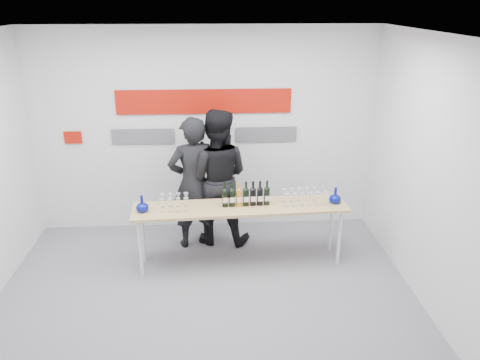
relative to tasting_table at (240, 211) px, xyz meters
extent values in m
plane|color=slate|center=(-0.45, -0.81, -0.77)|extent=(5.00, 5.00, 0.00)
cube|color=silver|center=(-0.45, 1.19, 0.73)|extent=(5.00, 0.04, 3.00)
cube|color=#AA1307|center=(-0.45, 1.16, 1.18)|extent=(2.50, 0.02, 0.35)
cube|color=#59595E|center=(-1.35, 1.16, 0.68)|extent=(0.90, 0.02, 0.22)
cube|color=#59595E|center=(0.45, 1.16, 0.68)|extent=(0.90, 0.02, 0.22)
cube|color=#AA1307|center=(-2.35, 1.16, 0.68)|extent=(0.25, 0.02, 0.18)
cube|color=tan|center=(0.00, 0.00, 0.04)|extent=(2.78, 0.68, 0.04)
cylinder|color=silver|center=(-1.28, -0.24, -0.37)|extent=(0.05, 0.05, 0.79)
cylinder|color=silver|center=(1.29, -0.12, -0.37)|extent=(0.05, 0.05, 0.79)
cylinder|color=silver|center=(-1.29, 0.12, -0.37)|extent=(0.05, 0.05, 0.79)
cylinder|color=silver|center=(1.28, 0.24, -0.37)|extent=(0.05, 0.05, 0.79)
imported|color=black|center=(-0.62, 0.55, 0.18)|extent=(0.79, 0.63, 1.88)
imported|color=black|center=(-0.30, 0.66, 0.21)|extent=(1.07, 0.90, 1.95)
cylinder|color=black|center=(-0.48, 0.62, -0.76)|extent=(0.18, 0.18, 0.02)
cylinder|color=black|center=(-0.48, 0.62, -0.02)|extent=(0.02, 0.02, 1.49)
sphere|color=black|center=(-0.48, 0.59, 0.74)|extent=(0.05, 0.05, 0.05)
camera|label=1|loc=(-0.34, -5.47, 2.56)|focal=35.00mm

